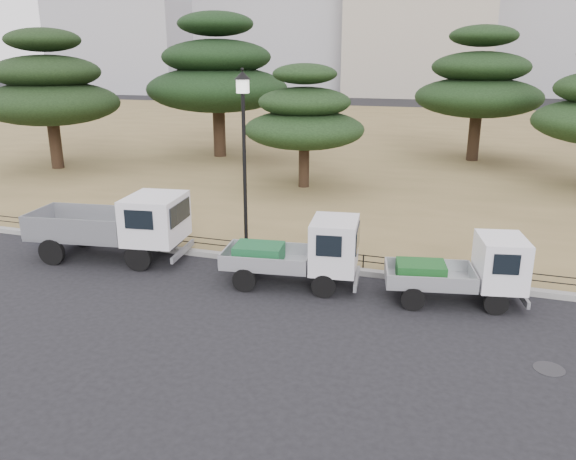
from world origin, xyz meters
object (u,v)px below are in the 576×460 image
(truck_large, at_px, (117,223))
(street_lamp, at_px, (244,134))
(truck_kei_front, at_px, (301,252))
(tarp_pile, at_px, (62,221))
(truck_kei_rear, at_px, (465,270))

(truck_large, distance_m, street_lamp, 4.68)
(truck_kei_front, bearing_deg, truck_large, 169.81)
(truck_large, relative_size, tarp_pile, 3.03)
(truck_kei_front, distance_m, tarp_pile, 9.20)
(street_lamp, bearing_deg, truck_kei_front, -34.90)
(truck_kei_front, xyz_separation_m, street_lamp, (-2.24, 1.57, 2.84))
(truck_kei_rear, bearing_deg, truck_large, 168.37)
(truck_large, height_order, truck_kei_front, truck_large)
(truck_kei_rear, relative_size, street_lamp, 0.65)
(truck_large, relative_size, truck_kei_front, 1.30)
(truck_large, relative_size, street_lamp, 0.90)
(truck_kei_front, height_order, tarp_pile, truck_kei_front)
(truck_large, xyz_separation_m, tarp_pile, (-3.20, 1.34, -0.61))
(truck_large, height_order, street_lamp, street_lamp)
(street_lamp, bearing_deg, truck_kei_rear, -11.71)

